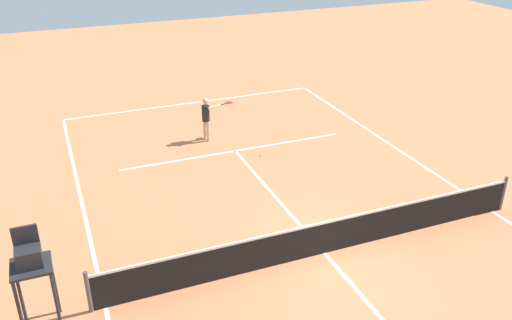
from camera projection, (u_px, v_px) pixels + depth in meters
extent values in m
plane|color=#D37A4C|center=(324.00, 253.00, 13.95)|extent=(60.00, 60.00, 0.00)
cube|color=white|center=(193.00, 103.00, 24.13)|extent=(11.05, 0.10, 0.01)
cube|color=white|center=(492.00, 211.00, 15.81)|extent=(0.10, 24.40, 0.01)
cube|color=white|center=(105.00, 308.00, 12.09)|extent=(0.10, 24.40, 0.01)
cube|color=white|center=(235.00, 151.00, 19.55)|extent=(8.29, 0.10, 0.01)
cube|color=white|center=(324.00, 253.00, 13.95)|extent=(0.10, 13.42, 0.01)
cylinder|color=#4C4C51|center=(503.00, 193.00, 15.68)|extent=(0.10, 0.10, 1.07)
cylinder|color=#4C4C51|center=(88.00, 292.00, 11.76)|extent=(0.10, 0.10, 1.07)
cube|color=black|center=(325.00, 238.00, 13.76)|extent=(11.65, 0.03, 0.91)
cube|color=white|center=(326.00, 222.00, 13.55)|extent=(11.65, 0.04, 0.06)
cylinder|color=#D8A884|center=(205.00, 130.00, 20.33)|extent=(0.12, 0.12, 0.77)
cylinder|color=#D8A884|center=(208.00, 131.00, 20.20)|extent=(0.12, 0.12, 0.77)
cylinder|color=black|center=(206.00, 113.00, 19.96)|extent=(0.28, 0.28, 0.61)
sphere|color=#D8A884|center=(205.00, 101.00, 19.75)|extent=(0.22, 0.22, 0.22)
cylinder|color=#D8A884|center=(203.00, 111.00, 20.07)|extent=(0.09, 0.09, 0.54)
cylinder|color=#D8A884|center=(214.00, 107.00, 19.90)|extent=(0.54, 0.27, 0.09)
cylinder|color=black|center=(223.00, 104.00, 20.14)|extent=(0.26, 0.12, 0.04)
ellipsoid|color=red|center=(229.00, 103.00, 20.31)|extent=(0.40, 0.37, 0.04)
sphere|color=#CCE033|center=(261.00, 155.00, 19.16)|extent=(0.07, 0.07, 0.07)
cylinder|color=#232328|center=(57.00, 304.00, 11.06)|extent=(0.07, 0.07, 1.55)
cylinder|color=#232328|center=(20.00, 313.00, 10.82)|extent=(0.07, 0.07, 1.55)
cylinder|color=#232328|center=(55.00, 284.00, 11.64)|extent=(0.07, 0.07, 1.55)
cylinder|color=#232328|center=(20.00, 292.00, 11.40)|extent=(0.07, 0.07, 1.55)
cube|color=#232328|center=(31.00, 266.00, 10.88)|extent=(0.80, 0.80, 0.06)
cube|color=#232328|center=(29.00, 257.00, 10.78)|extent=(0.50, 0.44, 0.40)
cube|color=#232328|center=(25.00, 237.00, 10.79)|extent=(0.50, 0.06, 0.50)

